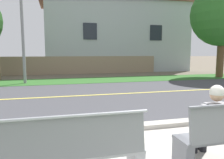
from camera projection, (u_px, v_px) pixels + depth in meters
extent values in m
plane|color=#665B4C|center=(88.00, 89.00, 10.40)|extent=(140.00, 140.00, 0.00)
cube|color=#ADA89E|center=(124.00, 128.00, 4.96)|extent=(44.00, 0.30, 0.11)
cube|color=#424247|center=(93.00, 95.00, 8.96)|extent=(52.00, 8.00, 0.01)
cube|color=#E0CC4C|center=(93.00, 95.00, 8.96)|extent=(48.00, 0.14, 0.01)
cube|color=#2D6026|center=(80.00, 81.00, 13.48)|extent=(48.00, 2.80, 0.02)
cube|color=#9EA0A8|center=(135.00, 159.00, 3.15)|extent=(0.14, 0.40, 0.45)
cube|color=#9EA0A8|center=(71.00, 153.00, 2.91)|extent=(1.94, 0.44, 0.05)
cube|color=slate|center=(72.00, 138.00, 2.68)|extent=(1.87, 0.12, 0.52)
cylinder|color=#9EA0A8|center=(72.00, 116.00, 2.64)|extent=(1.94, 0.04, 0.04)
cube|color=slate|center=(183.00, 153.00, 3.34)|extent=(0.14, 0.40, 0.45)
cylinder|color=black|center=(202.00, 128.00, 3.60)|extent=(0.15, 0.42, 0.15)
cylinder|color=black|center=(212.00, 127.00, 3.65)|extent=(0.15, 0.42, 0.15)
cylinder|color=black|center=(194.00, 141.00, 3.82)|extent=(0.12, 0.12, 0.43)
cube|color=black|center=(191.00, 149.00, 3.92)|extent=(0.09, 0.24, 0.07)
cylinder|color=black|center=(203.00, 140.00, 3.87)|extent=(0.12, 0.12, 0.43)
cube|color=black|center=(200.00, 148.00, 3.97)|extent=(0.09, 0.24, 0.07)
cube|color=gray|center=(216.00, 120.00, 3.42)|extent=(0.34, 0.20, 0.52)
cylinder|color=gray|center=(203.00, 119.00, 3.38)|extent=(0.09, 0.09, 0.46)
sphere|color=tan|center=(217.00, 95.00, 3.38)|extent=(0.21, 0.21, 0.21)
sphere|color=beige|center=(217.00, 92.00, 3.37)|extent=(0.22, 0.22, 0.22)
cylinder|color=gray|center=(22.00, 19.00, 11.89)|extent=(0.16, 0.16, 6.98)
cylinder|color=brown|center=(220.00, 58.00, 15.23)|extent=(0.48, 0.48, 2.66)
sphere|color=#2D6B28|center=(223.00, 15.00, 14.86)|extent=(4.26, 4.26, 4.26)
cube|color=gray|center=(78.00, 65.00, 17.65)|extent=(13.00, 0.36, 1.40)
cube|color=#A3ADB2|center=(114.00, 38.00, 21.38)|extent=(12.71, 6.40, 6.15)
cube|color=brown|center=(114.00, 2.00, 20.96)|extent=(13.72, 6.91, 0.60)
cube|color=#232833|center=(90.00, 31.00, 17.53)|extent=(1.10, 0.06, 1.30)
cube|color=#232833|center=(156.00, 33.00, 18.94)|extent=(1.10, 0.06, 1.30)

